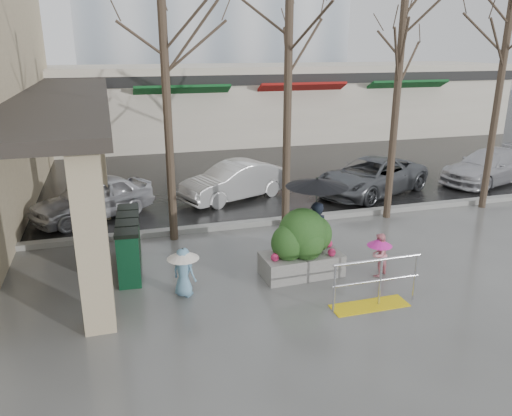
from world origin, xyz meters
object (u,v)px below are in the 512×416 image
car_d (489,166)px  news_boxes (129,243)px  woman (316,210)px  tree_mideast (401,51)px  car_a (93,198)px  planter (302,243)px  tree_west (164,42)px  car_c (371,176)px  child_blue (183,267)px  handrail (373,289)px  child_pink (379,252)px  car_b (234,181)px  tree_east (508,32)px  tree_midwest (289,36)px

car_d → news_boxes: bearing=-89.5°
woman → tree_mideast: bearing=-147.2°
car_a → planter: bearing=10.8°
tree_west → car_c: size_ratio=1.50×
child_blue → planter: planter is taller
handrail → car_d: (8.97, 7.31, 0.25)m
tree_west → child_pink: 7.10m
car_b → child_pink: bearing=-8.1°
tree_west → news_boxes: size_ratio=2.98×
woman → car_b: bearing=-90.7°
tree_mideast → car_b: bearing=141.8°
tree_mideast → woman: (-3.57, -2.77, -3.42)m
child_pink → car_d: (8.16, 6.08, 0.05)m
car_b → car_c: size_ratio=0.84×
woman → planter: 0.84m
tree_east → child_pink: size_ratio=7.14×
handrail → car_b: (-0.88, 7.96, 0.25)m
tree_mideast → woman: bearing=-142.1°
news_boxes → car_d: (13.56, 4.10, 0.00)m
tree_west → news_boxes: bearing=-127.5°
tree_west → tree_midwest: size_ratio=0.97×
planter → news_boxes: size_ratio=0.81×
handrail → child_blue: 3.89m
news_boxes → car_a: (-0.88, 4.04, 0.00)m
car_c → handrail: bearing=-53.0°
woman → car_b: woman is taller
tree_west → planter: bearing=-50.2°
car_a → car_b: same height
car_b → car_d: bearing=64.0°
tree_west → child_blue: (-0.21, -3.29, -4.43)m
planter → car_b: 6.17m
tree_mideast → child_blue: tree_mideast is taller
tree_east → tree_west: bearing=180.0°
tree_midwest → car_b: bearing=102.8°
tree_midwest → car_c: size_ratio=1.54×
tree_midwest → car_b: size_ratio=1.83×
tree_east → child_pink: tree_east is taller
tree_east → car_b: size_ratio=1.88×
child_blue → handrail: bearing=-161.1°
tree_east → news_boxes: size_ratio=3.16×
handrail → car_a: 9.08m
car_b → car_d: same height
handrail → tree_east: 9.60m
tree_west → car_b: size_ratio=1.78×
tree_west → child_blue: size_ratio=6.36×
tree_mideast → car_b: tree_mideast is taller
tree_west → planter: (2.52, -3.02, -4.33)m
car_a → car_b: bearing=69.4°
handrail → tree_midwest: 6.83m
car_c → planter: bearing=-65.7°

